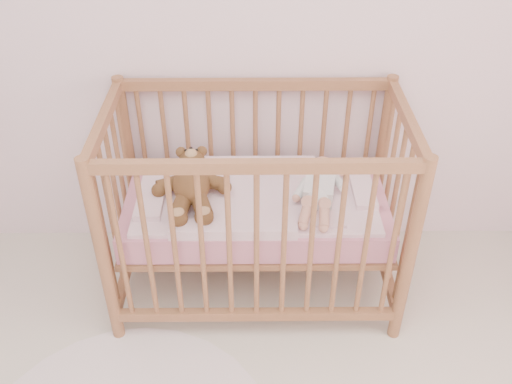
{
  "coord_description": "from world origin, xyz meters",
  "views": [
    {
      "loc": [
        0.21,
        -0.53,
        2.15
      ],
      "look_at": [
        0.23,
        1.55,
        0.62
      ],
      "focal_mm": 40.0,
      "sensor_mm": 36.0,
      "label": 1
    }
  ],
  "objects": [
    {
      "name": "teddy_bear",
      "position": [
        -0.06,
        1.58,
        0.65
      ],
      "size": [
        0.42,
        0.56,
        0.15
      ],
      "primitive_type": null,
      "rotation": [
        0.0,
        0.0,
        0.07
      ],
      "color": "brown",
      "rests_on": "blanket"
    },
    {
      "name": "baby",
      "position": [
        0.52,
        1.58,
        0.64
      ],
      "size": [
        0.34,
        0.55,
        0.12
      ],
      "primitive_type": null,
      "rotation": [
        0.0,
        0.0,
        -0.19
      ],
      "color": "white",
      "rests_on": "blanket"
    },
    {
      "name": "crib",
      "position": [
        0.23,
        1.6,
        0.5
      ],
      "size": [
        1.36,
        0.76,
        1.0
      ],
      "primitive_type": null,
      "color": "#A56846",
      "rests_on": "floor"
    },
    {
      "name": "mattress",
      "position": [
        0.23,
        1.6,
        0.49
      ],
      "size": [
        1.22,
        0.62,
        0.13
      ],
      "primitive_type": "cube",
      "color": "#CF818E",
      "rests_on": "crib"
    },
    {
      "name": "blanket",
      "position": [
        0.23,
        1.6,
        0.56
      ],
      "size": [
        1.1,
        0.58,
        0.06
      ],
      "primitive_type": null,
      "color": "#F5A8BD",
      "rests_on": "mattress"
    }
  ]
}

